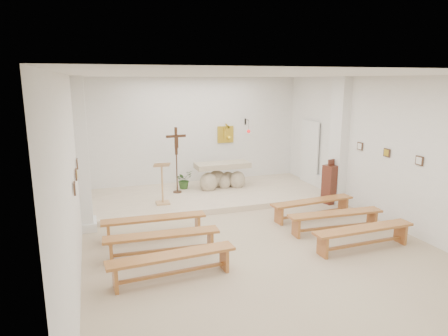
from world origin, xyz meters
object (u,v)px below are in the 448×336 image
object	(u,v)px
bench_left_front	(154,222)
bench_right_front	(312,205)
altar	(222,177)
donation_pedestal	(330,184)
bench_right_second	(335,217)
bench_left_second	(162,239)
crucifix_stand	(176,155)
bench_left_third	(172,260)
lectern	(162,183)
bench_right_third	(364,233)

from	to	relation	value
bench_left_front	bench_right_front	bearing A→B (deg)	2.22
altar	donation_pedestal	world-z (taller)	donation_pedestal
altar	bench_right_second	distance (m)	4.22
altar	bench_right_second	xyz separation A→B (m)	(1.40, -3.98, -0.12)
bench_left_second	donation_pedestal	bearing A→B (deg)	23.99
bench_right_front	altar	bearing A→B (deg)	110.02
bench_left_front	bench_left_second	bearing A→B (deg)	-87.78
bench_left_second	bench_right_front	bearing A→B (deg)	17.09
crucifix_stand	bench_left_front	xyz separation A→B (m)	(-1.14, -2.88, -0.91)
crucifix_stand	bench_right_second	xyz separation A→B (m)	(2.82, -3.88, -0.91)
bench_right_second	bench_left_second	bearing A→B (deg)	-176.88
bench_left_front	bench_left_third	xyz separation A→B (m)	(0.00, -1.99, 0.00)
lectern	bench_left_second	size ratio (longest dim) A/B	0.52
altar	crucifix_stand	world-z (taller)	crucifix_stand
altar	donation_pedestal	size ratio (longest dim) A/B	1.33
donation_pedestal	crucifix_stand	bearing A→B (deg)	138.14
altar	bench_left_third	size ratio (longest dim) A/B	0.74
donation_pedestal	bench_left_third	distance (m)	5.87
bench_right_front	bench_left_second	bearing A→B (deg)	-170.95
crucifix_stand	lectern	bearing A→B (deg)	-126.07
altar	lectern	size ratio (longest dim) A/B	1.42
bench_left_second	altar	bearing A→B (deg)	60.28
donation_pedestal	bench_right_second	size ratio (longest dim) A/B	0.56
lectern	donation_pedestal	bearing A→B (deg)	-9.47
crucifix_stand	donation_pedestal	xyz separation A→B (m)	(3.94, -1.93, -0.71)
bench_left_second	bench_left_third	bearing A→B (deg)	-87.03
donation_pedestal	bench_left_second	world-z (taller)	donation_pedestal
altar	bench_left_front	distance (m)	3.94
altar	bench_left_third	xyz separation A→B (m)	(-2.56, -4.98, -0.12)
bench_left_second	bench_left_third	xyz separation A→B (m)	(0.00, -0.99, 0.00)
bench_right_front	bench_left_third	size ratio (longest dim) A/B	1.00
bench_right_front	bench_right_second	xyz separation A→B (m)	(0.00, -0.99, 0.00)
altar	bench_right_front	distance (m)	3.30
altar	lectern	world-z (taller)	lectern
bench_right_front	bench_left_second	xyz separation A→B (m)	(-3.96, -0.99, 0.00)
altar	bench_right_third	bearing A→B (deg)	-75.01
lectern	bench_left_third	world-z (taller)	lectern
altar	bench_left_third	bearing A→B (deg)	-117.90
bench_right_front	bench_left_second	world-z (taller)	same
altar	bench_left_front	world-z (taller)	altar
bench_left_front	bench_right_second	bearing A→B (deg)	-11.90
lectern	bench_left_front	world-z (taller)	lectern
donation_pedestal	bench_left_front	size ratio (longest dim) A/B	0.56
lectern	crucifix_stand	world-z (taller)	crucifix_stand
altar	bench_left_second	world-z (taller)	altar
bench_right_front	bench_right_third	world-z (taller)	same
crucifix_stand	bench_right_second	distance (m)	4.88
crucifix_stand	bench_left_front	bearing A→B (deg)	-115.38
donation_pedestal	bench_right_second	xyz separation A→B (m)	(-1.12, -1.95, -0.20)
bench_left_front	crucifix_stand	bearing A→B (deg)	70.73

